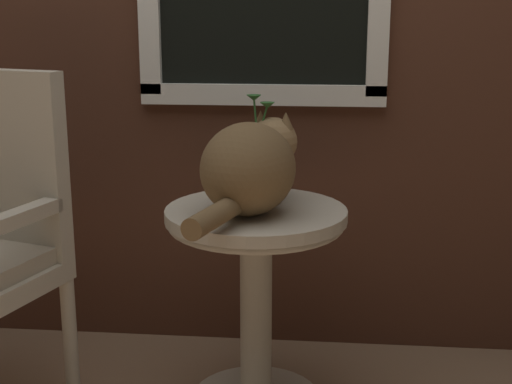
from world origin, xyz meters
The scene contains 3 objects.
wicker_side_table centered at (0.25, 0.18, 0.44)m, with size 0.53×0.53×0.63m.
cat centered at (0.24, 0.13, 0.77)m, with size 0.34×0.59×0.27m.
pewter_vase_with_ivy centered at (0.25, 0.28, 0.73)m, with size 0.13×0.13×0.31m.
Camera 1 is at (0.45, -1.83, 1.19)m, focal length 50.84 mm.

